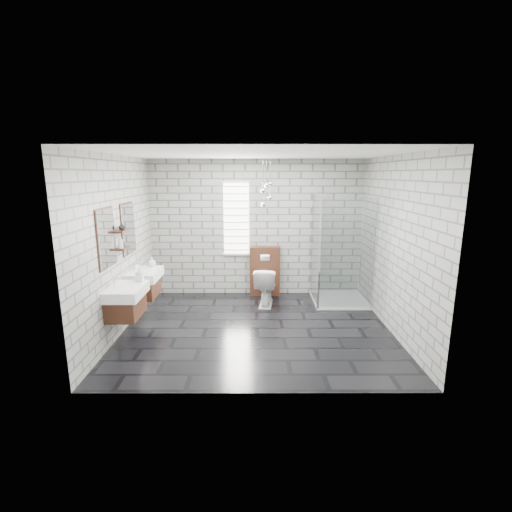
{
  "coord_description": "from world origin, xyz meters",
  "views": [
    {
      "loc": [
        -0.02,
        -5.54,
        2.42
      ],
      "look_at": [
        -0.01,
        0.35,
        1.11
      ],
      "focal_mm": 26.0,
      "sensor_mm": 36.0,
      "label": 1
    }
  ],
  "objects_px": {
    "vanity_left": "(124,293)",
    "shower_enclosure": "(336,278)",
    "vanity_right": "(142,276)",
    "cistern_panel": "(265,271)",
    "toilet": "(266,286)"
  },
  "relations": [
    {
      "from": "vanity_left",
      "to": "shower_enclosure",
      "type": "bearing_deg",
      "value": 26.11
    },
    {
      "from": "vanity_left",
      "to": "cistern_panel",
      "type": "distance_m",
      "value": 3.03
    },
    {
      "from": "vanity_right",
      "to": "shower_enclosure",
      "type": "relative_size",
      "value": 0.77
    },
    {
      "from": "cistern_panel",
      "to": "toilet",
      "type": "bearing_deg",
      "value": -90.0
    },
    {
      "from": "vanity_left",
      "to": "cistern_panel",
      "type": "bearing_deg",
      "value": 46.49
    },
    {
      "from": "vanity_left",
      "to": "shower_enclosure",
      "type": "relative_size",
      "value": 0.77
    },
    {
      "from": "cistern_panel",
      "to": "vanity_right",
      "type": "bearing_deg",
      "value": -148.3
    },
    {
      "from": "vanity_right",
      "to": "cistern_panel",
      "type": "height_order",
      "value": "vanity_right"
    },
    {
      "from": "vanity_left",
      "to": "vanity_right",
      "type": "height_order",
      "value": "same"
    },
    {
      "from": "vanity_right",
      "to": "shower_enclosure",
      "type": "height_order",
      "value": "shower_enclosure"
    },
    {
      "from": "vanity_left",
      "to": "shower_enclosure",
      "type": "distance_m",
      "value": 3.8
    },
    {
      "from": "cistern_panel",
      "to": "shower_enclosure",
      "type": "bearing_deg",
      "value": -21.22
    },
    {
      "from": "vanity_right",
      "to": "toilet",
      "type": "distance_m",
      "value": 2.23
    },
    {
      "from": "shower_enclosure",
      "to": "cistern_panel",
      "type": "bearing_deg",
      "value": 158.78
    },
    {
      "from": "shower_enclosure",
      "to": "toilet",
      "type": "bearing_deg",
      "value": -177.44
    }
  ]
}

